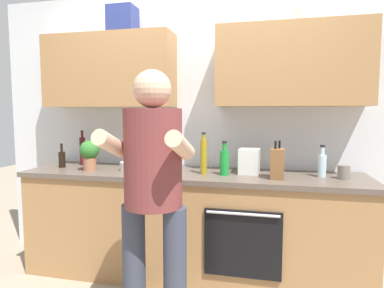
{
  "coord_description": "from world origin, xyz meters",
  "views": [
    {
      "loc": [
        0.63,
        -2.65,
        1.4
      ],
      "look_at": [
        0.04,
        -0.1,
        1.15
      ],
      "focal_mm": 30.92,
      "sensor_mm": 36.0,
      "label": 1
    }
  ],
  "objects_px": {
    "bottle_wine": "(83,150)",
    "bottle_oil": "(204,156)",
    "bottle_water": "(322,164)",
    "mixing_bowl": "(134,166)",
    "bottle_soda": "(224,162)",
    "potted_herb": "(89,153)",
    "grocery_bag_produce": "(249,161)",
    "bottle_soy": "(62,159)",
    "person_standing": "(153,186)",
    "cup_stoneware": "(344,172)",
    "knife_block": "(277,164)"
  },
  "relations": [
    {
      "from": "bottle_water",
      "to": "bottle_soda",
      "type": "relative_size",
      "value": 0.91
    },
    {
      "from": "person_standing",
      "to": "cup_stoneware",
      "type": "bearing_deg",
      "value": 34.96
    },
    {
      "from": "person_standing",
      "to": "mixing_bowl",
      "type": "xyz_separation_m",
      "value": [
        -0.48,
        0.83,
        -0.03
      ]
    },
    {
      "from": "bottle_soda",
      "to": "mixing_bowl",
      "type": "height_order",
      "value": "bottle_soda"
    },
    {
      "from": "bottle_soda",
      "to": "mixing_bowl",
      "type": "relative_size",
      "value": 1.2
    },
    {
      "from": "person_standing",
      "to": "cup_stoneware",
      "type": "relative_size",
      "value": 15.54
    },
    {
      "from": "bottle_water",
      "to": "bottle_soy",
      "type": "relative_size",
      "value": 1.14
    },
    {
      "from": "person_standing",
      "to": "bottle_wine",
      "type": "height_order",
      "value": "person_standing"
    },
    {
      "from": "potted_herb",
      "to": "knife_block",
      "type": "bearing_deg",
      "value": -0.19
    },
    {
      "from": "bottle_oil",
      "to": "cup_stoneware",
      "type": "relative_size",
      "value": 3.21
    },
    {
      "from": "person_standing",
      "to": "bottle_water",
      "type": "height_order",
      "value": "person_standing"
    },
    {
      "from": "bottle_soy",
      "to": "knife_block",
      "type": "xyz_separation_m",
      "value": [
        1.9,
        -0.08,
        0.04
      ]
    },
    {
      "from": "person_standing",
      "to": "bottle_water",
      "type": "xyz_separation_m",
      "value": [
        1.06,
        0.9,
        0.03
      ]
    },
    {
      "from": "bottle_soda",
      "to": "grocery_bag_produce",
      "type": "bearing_deg",
      "value": 28.55
    },
    {
      "from": "bottle_soy",
      "to": "potted_herb",
      "type": "bearing_deg",
      "value": -13.67
    },
    {
      "from": "person_standing",
      "to": "bottle_oil",
      "type": "distance_m",
      "value": 0.83
    },
    {
      "from": "bottle_soy",
      "to": "bottle_oil",
      "type": "height_order",
      "value": "bottle_oil"
    },
    {
      "from": "bottle_water",
      "to": "bottle_soda",
      "type": "distance_m",
      "value": 0.75
    },
    {
      "from": "person_standing",
      "to": "potted_herb",
      "type": "xyz_separation_m",
      "value": [
        -0.85,
        0.76,
        0.08
      ]
    },
    {
      "from": "bottle_soda",
      "to": "bottle_wine",
      "type": "relative_size",
      "value": 0.83
    },
    {
      "from": "bottle_wine",
      "to": "bottle_oil",
      "type": "bearing_deg",
      "value": -9.53
    },
    {
      "from": "bottle_soda",
      "to": "potted_herb",
      "type": "xyz_separation_m",
      "value": [
        -1.17,
        -0.04,
        0.04
      ]
    },
    {
      "from": "bottle_water",
      "to": "mixing_bowl",
      "type": "distance_m",
      "value": 1.54
    },
    {
      "from": "bottle_water",
      "to": "bottle_soy",
      "type": "distance_m",
      "value": 2.24
    },
    {
      "from": "person_standing",
      "to": "knife_block",
      "type": "relative_size",
      "value": 5.72
    },
    {
      "from": "person_standing",
      "to": "bottle_soy",
      "type": "relative_size",
      "value": 7.51
    },
    {
      "from": "bottle_oil",
      "to": "knife_block",
      "type": "relative_size",
      "value": 1.18
    },
    {
      "from": "mixing_bowl",
      "to": "knife_block",
      "type": "bearing_deg",
      "value": -3.64
    },
    {
      "from": "bottle_wine",
      "to": "grocery_bag_produce",
      "type": "relative_size",
      "value": 1.61
    },
    {
      "from": "bottle_water",
      "to": "mixing_bowl",
      "type": "relative_size",
      "value": 1.1
    },
    {
      "from": "person_standing",
      "to": "bottle_soy",
      "type": "xyz_separation_m",
      "value": [
        -1.18,
        0.84,
        0.01
      ]
    },
    {
      "from": "bottle_oil",
      "to": "person_standing",
      "type": "bearing_deg",
      "value": -99.97
    },
    {
      "from": "bottle_soda",
      "to": "cup_stoneware",
      "type": "height_order",
      "value": "bottle_soda"
    },
    {
      "from": "cup_stoneware",
      "to": "mixing_bowl",
      "type": "relative_size",
      "value": 0.46
    },
    {
      "from": "bottle_water",
      "to": "mixing_bowl",
      "type": "height_order",
      "value": "bottle_water"
    },
    {
      "from": "bottle_water",
      "to": "bottle_oil",
      "type": "xyz_separation_m",
      "value": [
        -0.92,
        -0.09,
        0.05
      ]
    },
    {
      "from": "bottle_soda",
      "to": "potted_herb",
      "type": "bearing_deg",
      "value": -177.8
    },
    {
      "from": "person_standing",
      "to": "bottle_wine",
      "type": "xyz_separation_m",
      "value": [
        -1.08,
        1.01,
        0.07
      ]
    },
    {
      "from": "bottle_wine",
      "to": "bottle_oil",
      "type": "xyz_separation_m",
      "value": [
        1.22,
        -0.2,
        0.01
      ]
    },
    {
      "from": "bottle_soy",
      "to": "mixing_bowl",
      "type": "relative_size",
      "value": 0.96
    },
    {
      "from": "mixing_bowl",
      "to": "grocery_bag_produce",
      "type": "height_order",
      "value": "grocery_bag_produce"
    },
    {
      "from": "grocery_bag_produce",
      "to": "cup_stoneware",
      "type": "bearing_deg",
      "value": -5.02
    },
    {
      "from": "potted_herb",
      "to": "grocery_bag_produce",
      "type": "height_order",
      "value": "potted_herb"
    },
    {
      "from": "bottle_wine",
      "to": "bottle_soda",
      "type": "bearing_deg",
      "value": -8.63
    },
    {
      "from": "cup_stoneware",
      "to": "bottle_water",
      "type": "bearing_deg",
      "value": 159.48
    },
    {
      "from": "person_standing",
      "to": "grocery_bag_produce",
      "type": "relative_size",
      "value": 8.0
    },
    {
      "from": "bottle_oil",
      "to": "bottle_water",
      "type": "bearing_deg",
      "value": 5.65
    },
    {
      "from": "bottle_water",
      "to": "potted_herb",
      "type": "height_order",
      "value": "potted_herb"
    },
    {
      "from": "bottle_water",
      "to": "bottle_wine",
      "type": "distance_m",
      "value": 2.14
    },
    {
      "from": "cup_stoneware",
      "to": "knife_block",
      "type": "relative_size",
      "value": 0.37
    }
  ]
}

